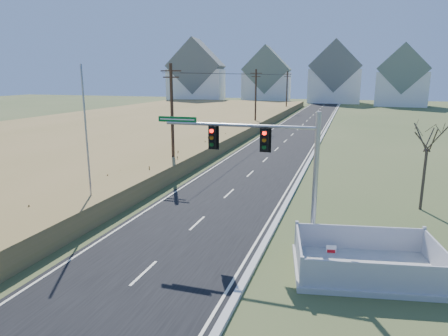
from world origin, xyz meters
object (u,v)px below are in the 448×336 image
at_px(flagpole, 88,159).
at_px(bare_tree, 429,136).
at_px(traffic_signal_mast, 276,163).
at_px(open_sign, 331,251).
at_px(fence_enclosure, 367,267).

height_order(flagpole, bare_tree, flagpole).
height_order(traffic_signal_mast, flagpole, flagpole).
xyz_separation_m(traffic_signal_mast, open_sign, (2.75, -0.80, -3.74)).
height_order(open_sign, flagpole, flagpole).
distance_m(fence_enclosure, flagpole, 15.51).
relative_size(flagpole, bare_tree, 1.52).
distance_m(fence_enclosure, bare_tree, 11.04).
relative_size(traffic_signal_mast, fence_enclosure, 1.24).
bearing_deg(bare_tree, fence_enclosure, -109.33).
xyz_separation_m(fence_enclosure, flagpole, (-15.01, 2.31, 3.17)).
relative_size(fence_enclosure, bare_tree, 1.16).
bearing_deg(traffic_signal_mast, fence_enclosure, -23.96).
bearing_deg(fence_enclosure, flagpole, 160.63).
distance_m(traffic_signal_mast, open_sign, 4.71).
bearing_deg(traffic_signal_mast, open_sign, -16.62).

